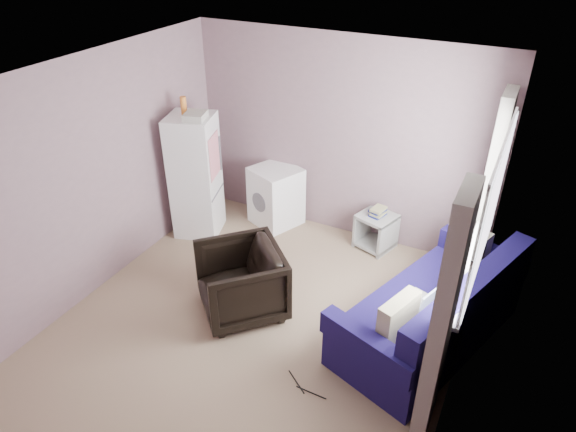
# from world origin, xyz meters

# --- Properties ---
(room) EXTENTS (3.84, 4.24, 2.54)m
(room) POSITION_xyz_m (0.02, 0.01, 1.25)
(room) COLOR #9C8266
(room) RESTS_ON ground
(armchair) EXTENTS (1.10, 1.10, 0.83)m
(armchair) POSITION_xyz_m (-0.26, 0.15, 0.41)
(armchair) COLOR black
(armchair) RESTS_ON ground
(fridge) EXTENTS (0.67, 0.67, 1.78)m
(fridge) POSITION_xyz_m (-1.57, 1.26, 0.79)
(fridge) COLOR white
(fridge) RESTS_ON ground
(washing_machine) EXTENTS (0.73, 0.73, 0.79)m
(washing_machine) POSITION_xyz_m (-0.77, 1.88, 0.41)
(washing_machine) COLOR white
(washing_machine) RESTS_ON ground
(side_table) EXTENTS (0.52, 0.52, 0.56)m
(side_table) POSITION_xyz_m (0.61, 1.91, 0.26)
(side_table) COLOR #9FA19E
(side_table) RESTS_ON ground
(sofa) EXTENTS (1.57, 2.26, 0.92)m
(sofa) POSITION_xyz_m (1.61, 0.60, 0.34)
(sofa) COLOR #191151
(sofa) RESTS_ON ground
(window_dressing) EXTENTS (0.17, 2.62, 2.18)m
(window_dressing) POSITION_xyz_m (1.78, 0.70, 1.11)
(window_dressing) COLOR white
(window_dressing) RESTS_ON ground
(floor_cables) EXTENTS (0.43, 0.18, 0.01)m
(floor_cables) POSITION_xyz_m (0.76, -0.49, 0.01)
(floor_cables) COLOR black
(floor_cables) RESTS_ON ground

